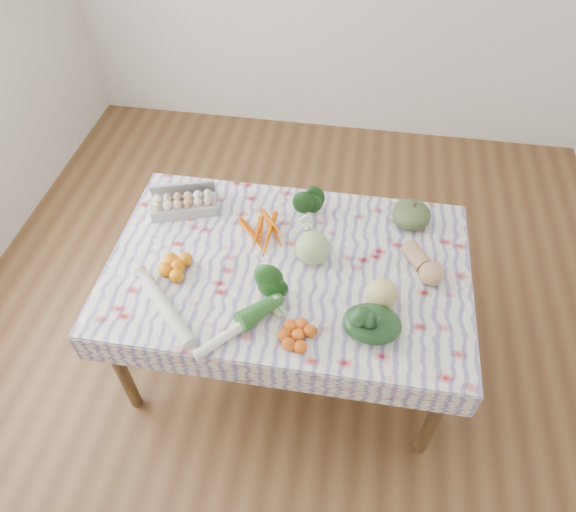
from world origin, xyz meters
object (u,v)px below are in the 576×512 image
object	(u,v)px
kabocha_squash	(411,215)
cabbage	(313,248)
grapefruit	(382,294)
egg_carton	(184,205)
butternut_squash	(424,263)
dining_table	(288,276)

from	to	relation	value
kabocha_squash	cabbage	bearing A→B (deg)	-145.10
cabbage	grapefruit	xyz separation A→B (m)	(0.32, -0.20, -0.01)
egg_carton	butternut_squash	bearing A→B (deg)	-27.76
kabocha_squash	grapefruit	bearing A→B (deg)	-103.56
kabocha_squash	grapefruit	world-z (taller)	grapefruit
kabocha_squash	butternut_squash	bearing A→B (deg)	-79.43
dining_table	egg_carton	bearing A→B (deg)	155.23
egg_carton	dining_table	bearing A→B (deg)	-42.76
dining_table	grapefruit	distance (m)	0.48
kabocha_squash	grapefruit	size ratio (longest dim) A/B	1.40
egg_carton	grapefruit	distance (m)	1.08
kabocha_squash	cabbage	distance (m)	0.54
dining_table	butternut_squash	xyz separation A→B (m)	(0.61, 0.06, 0.14)
butternut_squash	dining_table	bearing A→B (deg)	153.64
dining_table	grapefruit	xyz separation A→B (m)	(0.43, -0.15, 0.15)
dining_table	butternut_squash	world-z (taller)	butternut_squash
egg_carton	kabocha_squash	xyz separation A→B (m)	(1.12, 0.10, 0.02)
egg_carton	cabbage	bearing A→B (deg)	-35.60
dining_table	egg_carton	xyz separation A→B (m)	(-0.57, 0.26, 0.13)
dining_table	cabbage	size ratio (longest dim) A/B	10.15
dining_table	egg_carton	world-z (taller)	egg_carton
dining_table	cabbage	world-z (taller)	cabbage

